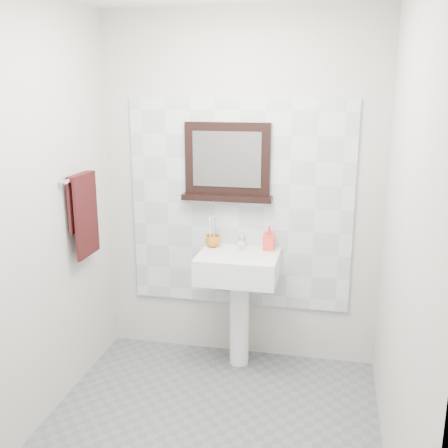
# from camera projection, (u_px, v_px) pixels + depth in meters

# --- Properties ---
(floor) EXTENTS (2.00, 2.20, 0.01)m
(floor) POSITION_uv_depth(u_px,v_px,m) (204.00, 441.00, 3.01)
(floor) COLOR slate
(floor) RESTS_ON ground
(back_wall) EXTENTS (2.00, 0.01, 2.50)m
(back_wall) POSITION_uv_depth(u_px,v_px,m) (240.00, 191.00, 3.73)
(back_wall) COLOR #BAB8B1
(back_wall) RESTS_ON ground
(front_wall) EXTENTS (2.00, 0.01, 2.50)m
(front_wall) POSITION_uv_depth(u_px,v_px,m) (115.00, 322.00, 1.65)
(front_wall) COLOR #BAB8B1
(front_wall) RESTS_ON ground
(left_wall) EXTENTS (0.01, 2.20, 2.50)m
(left_wall) POSITION_uv_depth(u_px,v_px,m) (26.00, 222.00, 2.89)
(left_wall) COLOR #BAB8B1
(left_wall) RESTS_ON ground
(right_wall) EXTENTS (0.01, 2.20, 2.50)m
(right_wall) POSITION_uv_depth(u_px,v_px,m) (405.00, 243.00, 2.49)
(right_wall) COLOR #BAB8B1
(right_wall) RESTS_ON ground
(splashback) EXTENTS (1.60, 0.02, 1.50)m
(splashback) POSITION_uv_depth(u_px,v_px,m) (239.00, 205.00, 3.75)
(splashback) COLOR silver
(splashback) RESTS_ON back_wall
(pedestal_sink) EXTENTS (0.55, 0.44, 0.96)m
(pedestal_sink) POSITION_uv_depth(u_px,v_px,m) (239.00, 278.00, 3.66)
(pedestal_sink) COLOR white
(pedestal_sink) RESTS_ON ground
(toothbrush_cup) EXTENTS (0.14, 0.14, 0.09)m
(toothbrush_cup) POSITION_uv_depth(u_px,v_px,m) (213.00, 241.00, 3.75)
(toothbrush_cup) COLOR #C97217
(toothbrush_cup) RESTS_ON pedestal_sink
(toothbrushes) EXTENTS (0.05, 0.04, 0.21)m
(toothbrushes) POSITION_uv_depth(u_px,v_px,m) (213.00, 230.00, 3.73)
(toothbrushes) COLOR white
(toothbrushes) RESTS_ON toothbrush_cup
(soap_dispenser) EXTENTS (0.08, 0.08, 0.17)m
(soap_dispenser) POSITION_uv_depth(u_px,v_px,m) (269.00, 238.00, 3.67)
(soap_dispenser) COLOR #F61C37
(soap_dispenser) RESTS_ON pedestal_sink
(framed_mirror) EXTENTS (0.64, 0.11, 0.55)m
(framed_mirror) POSITION_uv_depth(u_px,v_px,m) (227.00, 164.00, 3.66)
(framed_mirror) COLOR black
(framed_mirror) RESTS_ON back_wall
(towel_bar) EXTENTS (0.07, 0.40, 0.03)m
(towel_bar) POSITION_uv_depth(u_px,v_px,m) (80.00, 177.00, 3.37)
(towel_bar) COLOR silver
(towel_bar) RESTS_ON left_wall
(hand_towel) EXTENTS (0.06, 0.30, 0.55)m
(hand_towel) POSITION_uv_depth(u_px,v_px,m) (84.00, 209.00, 3.42)
(hand_towel) COLOR black
(hand_towel) RESTS_ON towel_bar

